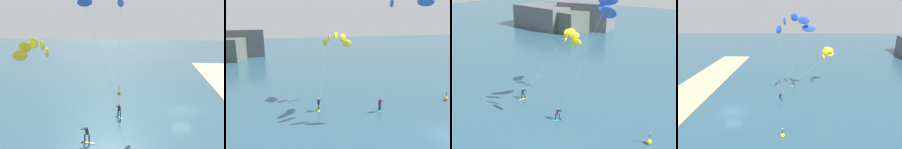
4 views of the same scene
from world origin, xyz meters
TOP-DOWN VIEW (x-y plane):
  - ground_plane at (0.00, 0.00)m, footprint 240.00×240.00m
  - kitesurfer_nearshore at (0.29, 10.38)m, footprint 7.56×6.48m
  - kitesurfer_mid_water at (-7.93, 16.33)m, footprint 6.57×8.97m
  - marker_buoy at (6.93, 9.08)m, footprint 0.56×0.56m

SIDE VIEW (x-z plane):
  - ground_plane at x=0.00m, z-range 0.00..0.00m
  - marker_buoy at x=6.93m, z-range -0.39..0.99m
  - kitesurfer_mid_water at x=-7.93m, z-range 3.33..13.01m
  - kitesurfer_nearshore at x=0.29m, z-range 6.07..21.91m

